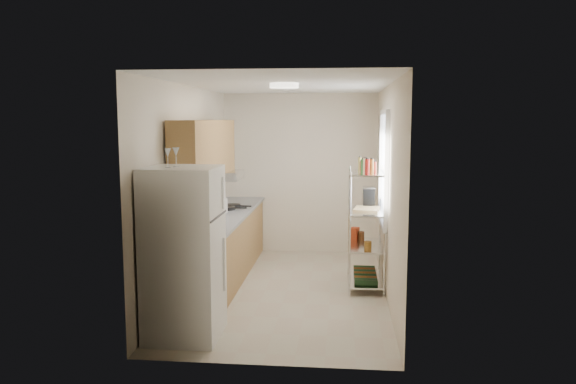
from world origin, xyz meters
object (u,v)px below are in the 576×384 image
object	(u,v)px
rice_cooker	(219,205)
cutting_board	(367,209)
frying_pan_large	(227,208)
espresso_machine	(369,197)
refrigerator	(184,253)

from	to	relation	value
rice_cooker	cutting_board	world-z (taller)	rice_cooker
cutting_board	rice_cooker	bearing A→B (deg)	172.30
frying_pan_large	cutting_board	distance (m)	2.03
rice_cooker	frying_pan_large	world-z (taller)	rice_cooker
frying_pan_large	cutting_board	bearing A→B (deg)	-24.98
espresso_machine	cutting_board	bearing A→B (deg)	-97.02
refrigerator	espresso_machine	world-z (taller)	refrigerator
rice_cooker	refrigerator	bearing A→B (deg)	-86.45
refrigerator	cutting_board	xyz separation A→B (m)	(1.88, 1.93, 0.16)
rice_cooker	frying_pan_large	size ratio (longest dim) A/B	0.99
refrigerator	frying_pan_large	world-z (taller)	refrigerator
refrigerator	espresso_machine	bearing A→B (deg)	49.14
rice_cooker	cutting_board	xyz separation A→B (m)	(2.02, -0.27, 0.03)
espresso_machine	rice_cooker	bearing A→B (deg)	-178.72
refrigerator	espresso_machine	distance (m)	2.95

